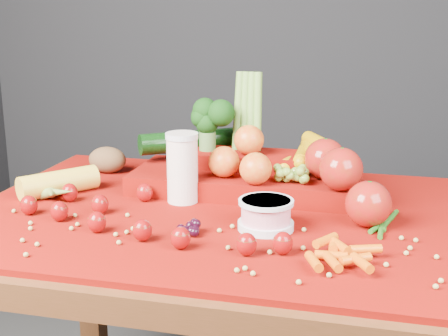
% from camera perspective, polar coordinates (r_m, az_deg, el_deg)
% --- Properties ---
extents(table, '(1.10, 0.80, 0.75)m').
position_cam_1_polar(table, '(1.35, -0.21, -8.20)').
color(table, '#3C220D').
rests_on(table, ground).
extents(red_cloth, '(1.05, 0.75, 0.01)m').
position_cam_1_polar(red_cloth, '(1.32, -0.21, -4.17)').
color(red_cloth, '#6F0503').
rests_on(red_cloth, table).
extents(milk_glass, '(0.07, 0.07, 0.15)m').
position_cam_1_polar(milk_glass, '(1.36, -3.83, 0.26)').
color(milk_glass, silver).
rests_on(milk_glass, red_cloth).
extents(yogurt_bowl, '(0.11, 0.11, 0.06)m').
position_cam_1_polar(yogurt_bowl, '(1.21, 3.85, -4.16)').
color(yogurt_bowl, silver).
rests_on(yogurt_bowl, red_cloth).
extents(strawberry_scatter, '(0.58, 0.28, 0.05)m').
position_cam_1_polar(strawberry_scatter, '(1.23, -8.58, -4.28)').
color(strawberry_scatter, maroon).
rests_on(strawberry_scatter, red_cloth).
extents(dark_grape_cluster, '(0.06, 0.05, 0.03)m').
position_cam_1_polar(dark_grape_cluster, '(1.18, -3.23, -5.47)').
color(dark_grape_cluster, black).
rests_on(dark_grape_cluster, red_cloth).
extents(soybean_scatter, '(0.84, 0.24, 0.01)m').
position_cam_1_polar(soybean_scatter, '(1.13, -2.70, -6.90)').
color(soybean_scatter, tan).
rests_on(soybean_scatter, red_cloth).
extents(corn_ear, '(0.25, 0.26, 0.06)m').
position_cam_1_polar(corn_ear, '(1.43, -15.35, -1.92)').
color(corn_ear, '#EBB645').
rests_on(corn_ear, red_cloth).
extents(potato, '(0.10, 0.07, 0.07)m').
position_cam_1_polar(potato, '(1.62, -10.61, 0.74)').
color(potato, '#533622').
rests_on(potato, red_cloth).
extents(baby_carrot_pile, '(0.17, 0.17, 0.03)m').
position_cam_1_polar(baby_carrot_pile, '(1.07, 10.64, -7.82)').
color(baby_carrot_pile, '#D75407').
rests_on(baby_carrot_pile, red_cloth).
extents(green_bean_pile, '(0.14, 0.12, 0.01)m').
position_cam_1_polar(green_bean_pile, '(1.27, 14.37, -4.90)').
color(green_bean_pile, '#205A14').
rests_on(green_bean_pile, red_cloth).
extents(produce_mound, '(0.61, 0.40, 0.27)m').
position_cam_1_polar(produce_mound, '(1.43, 3.37, 0.11)').
color(produce_mound, '#6F0503').
rests_on(produce_mound, red_cloth).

